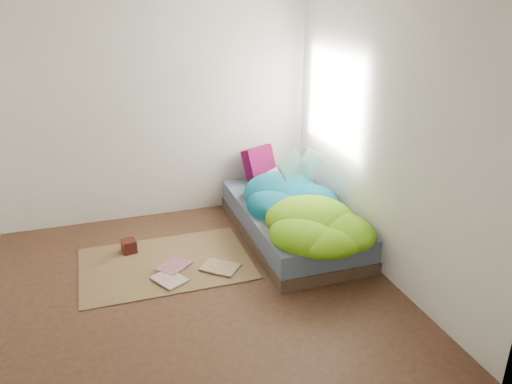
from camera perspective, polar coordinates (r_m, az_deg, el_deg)
ground at (r=4.50m, az=-7.27°, el=-11.24°), size 3.50×3.50×0.00m
room_walls at (r=3.86m, az=-8.27°, el=9.42°), size 3.54×3.54×2.62m
bed at (r=5.32m, az=4.03°, el=-3.42°), size 1.00×2.00×0.34m
duvet at (r=5.00m, az=5.08°, el=-0.92°), size 0.96×1.84×0.34m
rug at (r=4.94m, az=-10.28°, el=-8.05°), size 1.60×1.10×0.01m
pillow_floral at (r=6.00m, az=3.02°, el=2.04°), size 0.58×0.39×0.12m
pillow_magenta at (r=5.92m, az=0.42°, el=3.22°), size 0.41×0.30×0.40m
open_book at (r=5.30m, az=5.26°, el=4.01°), size 0.47×0.15×0.28m
wooden_box at (r=5.18m, az=-14.31°, el=-6.02°), size 0.15×0.15×0.13m
floor_book_a at (r=4.60m, az=-10.97°, el=-10.32°), size 0.34×0.38×0.02m
floor_book_b at (r=4.91m, az=-10.32°, el=-7.98°), size 0.38×0.37×0.03m
floor_book_c at (r=4.68m, az=-4.78°, el=-9.32°), size 0.41×0.40×0.03m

